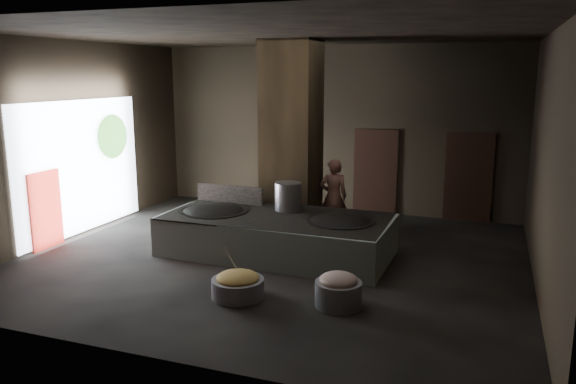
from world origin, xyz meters
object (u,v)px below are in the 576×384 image
at_px(wok_right, 340,225).
at_px(veg_basin, 238,288).
at_px(wok_left, 214,214).
at_px(meat_basin, 338,294).
at_px(stock_pot, 288,197).
at_px(cook, 333,197).
at_px(hearth_platform, 277,235).

height_order(wok_right, veg_basin, wok_right).
relative_size(wok_left, meat_basin, 1.94).
distance_m(stock_pot, cook, 1.52).
relative_size(wok_right, veg_basin, 1.55).
height_order(stock_pot, cook, cook).
bearing_deg(stock_pot, wok_right, -21.04).
bearing_deg(hearth_platform, meat_basin, -47.48).
bearing_deg(wok_left, cook, 42.37).
bearing_deg(meat_basin, cook, 106.69).
bearing_deg(cook, wok_right, 89.26).
relative_size(hearth_platform, wok_left, 3.17).
height_order(veg_basin, meat_basin, meat_basin).
bearing_deg(wok_right, veg_basin, -114.09).
height_order(hearth_platform, cook, cook).
bearing_deg(hearth_platform, veg_basin, -83.14).
bearing_deg(wok_left, veg_basin, -54.94).
bearing_deg(veg_basin, hearth_platform, 95.44).
bearing_deg(meat_basin, hearth_platform, 131.10).
bearing_deg(stock_pot, meat_basin, -55.75).
bearing_deg(hearth_platform, wok_left, -176.60).
xyz_separation_m(wok_left, veg_basin, (1.68, -2.40, -0.59)).
xyz_separation_m(cook, meat_basin, (1.24, -4.13, -0.68)).
distance_m(hearth_platform, stock_pot, 0.91).
relative_size(wok_left, cook, 0.83).
xyz_separation_m(veg_basin, meat_basin, (1.70, 0.23, 0.05)).
height_order(wok_right, meat_basin, wok_right).
xyz_separation_m(stock_pot, meat_basin, (1.89, -2.77, -0.92)).
relative_size(wok_left, wok_right, 1.07).
distance_m(wok_right, veg_basin, 2.80).
distance_m(hearth_platform, cook, 2.09).
bearing_deg(meat_basin, wok_left, 147.35).
bearing_deg(wok_left, hearth_platform, 1.97).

